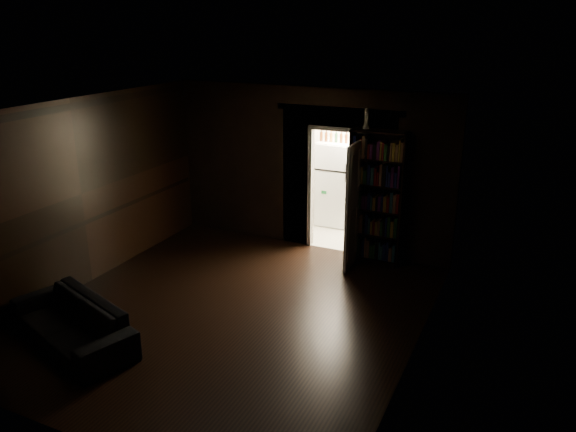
% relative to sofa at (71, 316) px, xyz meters
% --- Properties ---
extents(ground, '(5.50, 5.50, 0.00)m').
position_rel_sofa_xyz_m(ground, '(1.40, 1.48, -0.37)').
color(ground, black).
rests_on(ground, ground).
extents(room_walls, '(5.02, 5.61, 2.84)m').
position_rel_sofa_xyz_m(room_walls, '(1.39, 2.55, 1.31)').
color(room_walls, black).
rests_on(room_walls, ground).
extents(kitchen_alcove, '(2.20, 1.80, 2.60)m').
position_rel_sofa_xyz_m(kitchen_alcove, '(1.90, 5.35, 0.84)').
color(kitchen_alcove, '#B5B19E').
rests_on(kitchen_alcove, ground).
extents(sofa, '(2.10, 1.42, 0.74)m').
position_rel_sofa_xyz_m(sofa, '(0.00, 0.00, 0.00)').
color(sofa, black).
rests_on(sofa, ground).
extents(bookshelf, '(0.95, 0.65, 2.20)m').
position_rel_sofa_xyz_m(bookshelf, '(2.65, 4.07, 0.73)').
color(bookshelf, black).
rests_on(bookshelf, ground).
extents(refrigerator, '(0.89, 0.85, 1.65)m').
position_rel_sofa_xyz_m(refrigerator, '(1.48, 5.52, 0.45)').
color(refrigerator, white).
rests_on(refrigerator, ground).
extents(door, '(0.06, 0.85, 2.05)m').
position_rel_sofa_xyz_m(door, '(2.38, 3.78, 0.65)').
color(door, silver).
rests_on(door, ground).
extents(figurine, '(0.13, 0.13, 0.32)m').
position_rel_sofa_xyz_m(figurine, '(2.40, 4.13, 1.99)').
color(figurine, white).
rests_on(figurine, bookshelf).
extents(bottles, '(0.62, 0.15, 0.25)m').
position_rel_sofa_xyz_m(bottles, '(1.39, 5.40, 1.40)').
color(bottles, black).
rests_on(bottles, refrigerator).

